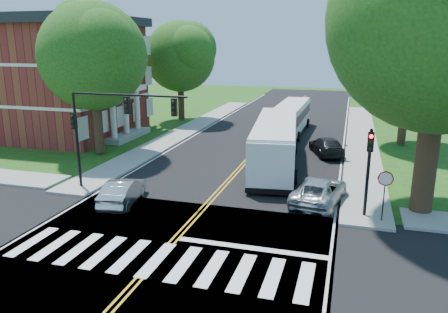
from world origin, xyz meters
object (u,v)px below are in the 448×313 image
at_px(signal_nw, 110,119).
at_px(dark_sedan, 327,146).
at_px(signal_ne, 369,161).
at_px(hatchback, 123,191).
at_px(suv, 319,191).
at_px(bus_follow, 291,118).
at_px(bus_lead, 275,143).

distance_m(signal_nw, dark_sedan, 17.30).
xyz_separation_m(signal_ne, hatchback, (-12.62, -1.58, -2.26)).
height_order(suv, dark_sedan, suv).
bearing_deg(suv, signal_nw, 16.00).
bearing_deg(dark_sedan, suv, 72.69).
xyz_separation_m(bus_follow, hatchback, (-6.16, -21.42, -0.82)).
relative_size(suv, dark_sedan, 1.06).
xyz_separation_m(bus_lead, bus_follow, (-0.55, 11.98, -0.23)).
bearing_deg(dark_sedan, signal_ne, 83.26).
bearing_deg(bus_follow, dark_sedan, 118.27).
height_order(bus_lead, bus_follow, bus_lead).
height_order(signal_ne, bus_follow, signal_ne).
height_order(signal_nw, hatchback, signal_nw).
relative_size(signal_ne, bus_lead, 0.34).
bearing_deg(bus_lead, suv, 112.12).
bearing_deg(bus_lead, dark_sedan, -132.55).
xyz_separation_m(signal_ne, dark_sedan, (-2.63, 12.45, -2.26)).
height_order(signal_nw, bus_lead, signal_nw).
bearing_deg(hatchback, dark_sedan, -134.95).
bearing_deg(signal_nw, bus_follow, 69.06).
bearing_deg(dark_sedan, hatchback, 35.87).
bearing_deg(suv, bus_lead, -52.21).
relative_size(bus_follow, hatchback, 2.66).
xyz_separation_m(signal_nw, hatchback, (1.43, -1.57, -3.68)).
bearing_deg(signal_ne, bus_lead, 126.98).
relative_size(signal_ne, suv, 0.87).
bearing_deg(suv, signal_ne, 156.38).
distance_m(signal_nw, suv, 12.34).
height_order(bus_follow, dark_sedan, bus_follow).
distance_m(bus_lead, bus_follow, 12.00).
relative_size(bus_lead, suv, 2.56).
distance_m(hatchback, dark_sedan, 17.23).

